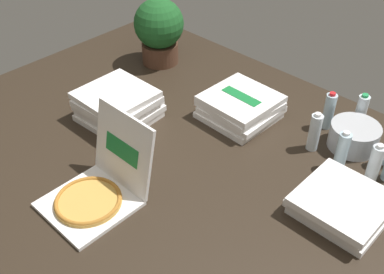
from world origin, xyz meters
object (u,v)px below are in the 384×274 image
object	(u,v)px
open_pizza_box	(98,188)
pizza_stack_left_far	(240,107)
water_bottle_5	(342,151)
pizza_stack_right_near	(342,204)
water_bottle_1	(329,111)
water_bottle_2	(361,113)
water_bottle_4	(315,132)
ice_bucket	(354,136)
potted_plant	(159,29)
water_bottle_6	(375,164)
pizza_stack_left_mid	(118,105)

from	to	relation	value
open_pizza_box	pizza_stack_left_far	distance (m)	1.01
open_pizza_box	water_bottle_5	xyz separation A→B (m)	(0.72, 1.01, 0.04)
open_pizza_box	pizza_stack_right_near	size ratio (longest dim) A/B	1.18
water_bottle_1	water_bottle_2	world-z (taller)	same
water_bottle_4	water_bottle_5	world-z (taller)	same
ice_bucket	water_bottle_1	distance (m)	0.21
pizza_stack_right_near	pizza_stack_left_far	size ratio (longest dim) A/B	0.97
open_pizza_box	water_bottle_1	distance (m)	1.37
open_pizza_box	potted_plant	xyz separation A→B (m)	(-0.78, 1.14, 0.18)
pizza_stack_right_near	water_bottle_5	bearing A→B (deg)	121.85
open_pizza_box	ice_bucket	bearing A→B (deg)	60.51
open_pizza_box	water_bottle_5	bearing A→B (deg)	54.31
water_bottle_1	water_bottle_5	xyz separation A→B (m)	(0.23, -0.27, 0.00)
open_pizza_box	water_bottle_4	bearing A→B (deg)	62.88
water_bottle_2	water_bottle_6	bearing A→B (deg)	-53.72
potted_plant	ice_bucket	bearing A→B (deg)	2.89
pizza_stack_right_near	potted_plant	xyz separation A→B (m)	(-1.67, 0.41, 0.19)
pizza_stack_left_mid	potted_plant	size ratio (longest dim) A/B	0.93
potted_plant	pizza_stack_left_far	bearing A→B (deg)	-9.32
ice_bucket	water_bottle_5	distance (m)	0.22
water_bottle_4	pizza_stack_left_mid	bearing A→B (deg)	-150.86
ice_bucket	water_bottle_1	size ratio (longest dim) A/B	1.15
pizza_stack_right_near	water_bottle_2	size ratio (longest dim) A/B	1.74
water_bottle_2	water_bottle_6	xyz separation A→B (m)	(0.26, -0.36, 0.00)
pizza_stack_left_far	water_bottle_4	bearing A→B (deg)	5.21
water_bottle_4	potted_plant	world-z (taller)	potted_plant
pizza_stack_left_far	water_bottle_4	distance (m)	0.48
water_bottle_5	potted_plant	xyz separation A→B (m)	(-1.51, 0.14, 0.14)
pizza_stack_left_mid	water_bottle_2	xyz separation A→B (m)	(1.08, 0.89, 0.02)
pizza_stack_left_mid	water_bottle_1	xyz separation A→B (m)	(0.94, 0.78, 0.02)
water_bottle_1	water_bottle_6	world-z (taller)	same
water_bottle_1	open_pizza_box	bearing A→B (deg)	-110.95
pizza_stack_right_near	ice_bucket	size ratio (longest dim) A/B	1.52
open_pizza_box	water_bottle_2	world-z (taller)	open_pizza_box
water_bottle_5	potted_plant	distance (m)	1.52
pizza_stack_left_mid	water_bottle_5	bearing A→B (deg)	23.49
open_pizza_box	pizza_stack_left_mid	size ratio (longest dim) A/B	1.11
open_pizza_box	potted_plant	world-z (taller)	potted_plant
water_bottle_4	pizza_stack_right_near	bearing A→B (deg)	-41.27
water_bottle_1	pizza_stack_left_far	bearing A→B (deg)	-147.53
pizza_stack_left_far	water_bottle_1	xyz separation A→B (m)	(0.43, 0.27, 0.04)
water_bottle_2	potted_plant	distance (m)	1.44
ice_bucket	water_bottle_2	size ratio (longest dim) A/B	1.15
pizza_stack_left_mid	pizza_stack_left_far	distance (m)	0.72
pizza_stack_left_mid	water_bottle_6	size ratio (longest dim) A/B	1.84
water_bottle_1	ice_bucket	bearing A→B (deg)	-16.64
water_bottle_6	potted_plant	size ratio (longest dim) A/B	0.51
open_pizza_box	pizza_stack_left_mid	world-z (taller)	open_pizza_box
pizza_stack_left_mid	potted_plant	xyz separation A→B (m)	(-0.33, 0.65, 0.16)
water_bottle_1	water_bottle_6	distance (m)	0.47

